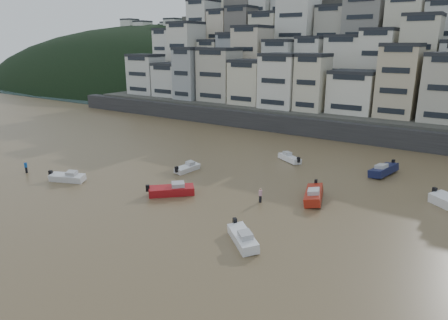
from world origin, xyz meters
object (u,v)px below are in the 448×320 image
Objects in this scene: boat_i at (384,169)px; person_blue at (26,167)px; boat_j at (67,176)px; boat_e at (314,193)px; person_pink at (260,195)px; boat_f at (187,167)px; boat_c at (171,189)px; boat_b at (243,236)px; boat_h at (290,157)px.

person_blue reaches higher than boat_i.
boat_j is 31.94m from boat_e.
boat_e is 6.33m from person_pink.
person_blue is (-37.55, -13.02, 0.02)m from boat_e.
boat_j is 1.13× the size of boat_f.
boat_j is 0.87× the size of boat_c.
person_pink is at bearing -15.17° from boat_i.
boat_f is at bearing -47.38° from boat_i.
person_blue and person_pink have the same top height.
boat_j is at bearing -162.21° from person_pink.
boat_j is 28.20m from boat_b.
boat_b reaches higher than boat_f.
boat_e reaches higher than boat_h.
person_pink is (4.33, -17.14, 0.21)m from boat_h.
boat_f is 0.77× the size of boat_c.
boat_h is at bearing 104.18° from person_pink.
person_pink reaches higher than boat_c.
boat_h is 21.85m from boat_c.
boat_h is at bearing -33.36° from boat_f.
boat_e is at bearing 0.23° from boat_j.
boat_e is 0.99× the size of boat_i.
boat_c reaches higher than boat_b.
boat_f is at bearing -108.20° from boat_e.
boat_c is (-19.36, -22.41, -0.05)m from boat_i.
person_blue reaches higher than boat_c.
boat_h is 2.80× the size of person_pink.
boat_c is (-5.69, -21.10, 0.15)m from boat_h.
person_blue reaches higher than boat_b.
boat_i is 3.62× the size of person_pink.
boat_b is at bearing -70.18° from person_pink.
boat_b is 10.08m from person_pink.
boat_j is 32.34m from boat_h.
boat_b is at bearing -0.82° from person_blue.
boat_e is 15.07m from boat_i.
person_blue is at bearing 130.10° from boat_f.
boat_i is 50.18m from person_blue.
boat_e is 1.04× the size of boat_c.
boat_j is 16.12m from boat_f.
boat_e is 3.57× the size of person_pink.
boat_f is at bearing 82.70° from boat_h.
boat_f is at bearing -176.87° from boat_b.
boat_c is at bearing -158.46° from person_pink.
person_pink reaches higher than boat_e.
boat_e reaches higher than boat_b.
boat_c is 10.78m from person_pink.
person_pink is at bearing -67.56° from boat_e.
boat_j is at bearing 143.78° from boat_f.
boat_e reaches higher than boat_f.
boat_f is (10.48, 12.24, -0.08)m from boat_j.
boat_i is (34.08, 26.39, 0.16)m from boat_j.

